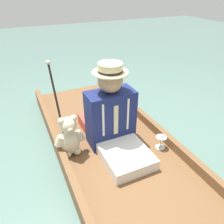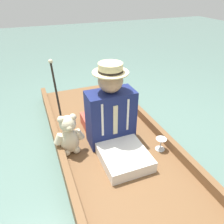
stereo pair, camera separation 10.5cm
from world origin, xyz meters
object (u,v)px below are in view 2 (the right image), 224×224
Objects in this scene: seated_person at (113,119)px; teddy_bear at (69,135)px; wine_glass at (161,142)px; walking_cane at (57,97)px.

seated_person is 0.44m from teddy_bear.
walking_cane reaches higher than wine_glass.
seated_person is 6.43× the size of wine_glass.
wine_glass is at bearing 146.34° from walking_cane.
seated_person is 0.58m from walking_cane.
wine_glass is (-0.82, 0.29, -0.10)m from teddy_bear.
seated_person is 1.04× the size of walking_cane.
teddy_bear is (0.42, -0.05, -0.11)m from seated_person.
seated_person is 0.51m from wine_glass.
teddy_bear reaches higher than wine_glass.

